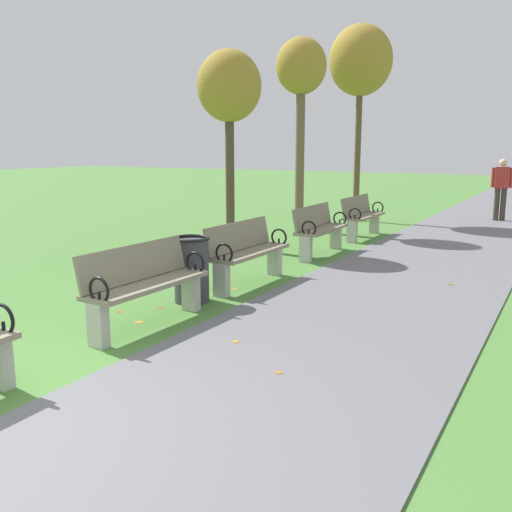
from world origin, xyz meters
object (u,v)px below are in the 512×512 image
object	(u,v)px
park_bench_3	(247,251)
tree_3	(361,62)
tree_2	(301,73)
park_bench_2	(145,283)
trash_bin	(191,269)
pedestrian_walking	(501,186)
park_bench_5	(362,215)
tree_1	(229,89)
park_bench_4	(319,229)

from	to	relation	value
park_bench_3	tree_3	xyz separation A→B (m)	(-1.10, 7.59, 3.58)
tree_2	park_bench_2	bearing A→B (deg)	-77.42
tree_2	trash_bin	world-z (taller)	tree_2
park_bench_3	tree_3	world-z (taller)	tree_3
tree_3	pedestrian_walking	bearing A→B (deg)	27.36
park_bench_5	tree_1	size ratio (longest dim) A/B	0.43
pedestrian_walking	park_bench_3	bearing A→B (deg)	-103.65
tree_3	trash_bin	bearing A→B (deg)	-83.75
park_bench_4	tree_2	size ratio (longest dim) A/B	0.37
tree_1	tree_3	size ratio (longest dim) A/B	0.75
tree_2	park_bench_5	bearing A→B (deg)	-10.75
park_bench_4	tree_3	bearing A→B (deg)	102.44
park_bench_4	trash_bin	world-z (taller)	park_bench_4
park_bench_3	park_bench_4	xyz separation A→B (m)	(0.00, 2.59, 0.00)
park_bench_3	tree_1	world-z (taller)	tree_1
park_bench_5	tree_3	distance (m)	4.61
tree_1	tree_3	distance (m)	5.26
trash_bin	park_bench_4	bearing A→B (deg)	87.74
park_bench_5	tree_3	bearing A→B (deg)	112.31
park_bench_3	tree_2	distance (m)	6.28
pedestrian_walking	park_bench_4	bearing A→B (deg)	-108.58
pedestrian_walking	trash_bin	bearing A→B (deg)	-102.99
park_bench_2	park_bench_4	world-z (taller)	same
park_bench_5	tree_1	xyz separation A→B (m)	(-1.86, -2.40, 2.52)
park_bench_2	park_bench_5	size ratio (longest dim) A/B	1.01
tree_3	trash_bin	xyz separation A→B (m)	(0.96, -8.73, -3.64)
park_bench_2	tree_2	distance (m)	8.20
park_bench_2	tree_3	xyz separation A→B (m)	(-1.10, 9.79, 3.58)
trash_bin	park_bench_5	bearing A→B (deg)	88.60
park_bench_2	tree_2	world-z (taller)	tree_2
park_bench_5	pedestrian_walking	xyz separation A→B (m)	(2.27, 4.43, 0.44)
park_bench_2	park_bench_3	xyz separation A→B (m)	(-0.00, 2.20, 0.00)
pedestrian_walking	park_bench_5	bearing A→B (deg)	-117.09
park_bench_5	trash_bin	xyz separation A→B (m)	(-0.15, -6.04, -0.06)
park_bench_2	trash_bin	bearing A→B (deg)	97.90
park_bench_3	trash_bin	size ratio (longest dim) A/B	1.91
park_bench_4	tree_2	distance (m)	4.38
tree_1	pedestrian_walking	size ratio (longest dim) A/B	2.31
tree_1	tree_2	size ratio (longest dim) A/B	0.86
park_bench_2	park_bench_3	world-z (taller)	same
park_bench_2	tree_3	bearing A→B (deg)	96.43
park_bench_5	tree_3	size ratio (longest dim) A/B	0.32
tree_2	tree_3	bearing A→B (deg)	76.96
pedestrian_walking	tree_2	bearing A→B (deg)	-133.58
tree_3	tree_1	bearing A→B (deg)	-98.40
park_bench_3	park_bench_5	xyz separation A→B (m)	(-0.00, 4.90, 0.00)
park_bench_5	tree_2	distance (m)	3.52
park_bench_3	park_bench_4	world-z (taller)	same
tree_3	trash_bin	world-z (taller)	tree_3
tree_1	trash_bin	bearing A→B (deg)	-64.81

